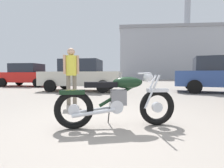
# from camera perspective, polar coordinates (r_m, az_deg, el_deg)

# --- Properties ---
(ground_plane) EXTENTS (80.00, 80.00, 0.00)m
(ground_plane) POSITION_cam_1_polar(r_m,az_deg,el_deg) (2.88, -0.72, -14.93)
(ground_plane) COLOR gray
(vintage_motorcycle) EXTENTS (2.01, 0.81, 0.94)m
(vintage_motorcycle) POSITION_cam_1_polar(r_m,az_deg,el_deg) (2.86, 2.07, -5.72)
(vintage_motorcycle) COLOR black
(vintage_motorcycle) RESTS_ON ground_plane
(bystander) EXTENTS (0.40, 0.30, 1.66)m
(bystander) POSITION_cam_1_polar(r_m,az_deg,el_deg) (5.04, -13.72, 4.61)
(bystander) COLOR #706656
(bystander) RESTS_ON ground_plane
(silver_sedan_mid) EXTENTS (4.22, 1.96, 1.67)m
(silver_sedan_mid) POSITION_cam_1_polar(r_m,az_deg,el_deg) (13.99, -26.91, 2.77)
(silver_sedan_mid) COLOR black
(silver_sedan_mid) RESTS_ON ground_plane
(blue_hatchback_right) EXTENTS (4.21, 1.94, 1.67)m
(blue_hatchback_right) POSITION_cam_1_polar(r_m,az_deg,el_deg) (9.13, -10.33, 2.93)
(blue_hatchback_right) COLOR black
(blue_hatchback_right) RESTS_ON ground_plane
(industrial_building) EXTENTS (17.48, 12.09, 18.74)m
(industrial_building) POSITION_cam_1_polar(r_m,az_deg,el_deg) (33.86, 17.37, 9.39)
(industrial_building) COLOR #9EA0A8
(industrial_building) RESTS_ON ground_plane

